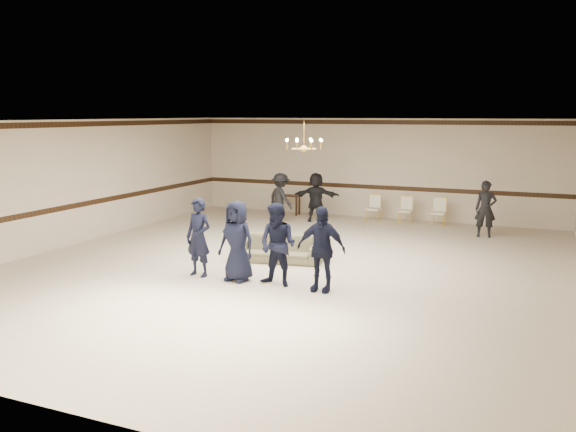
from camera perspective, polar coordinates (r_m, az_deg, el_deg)
name	(u,v)px	position (r m, az deg, el deg)	size (l,w,h in m)	color
room	(287,195)	(12.98, -0.13, 1.99)	(12.01, 14.01, 3.21)	beige
chair_rail	(372,187)	(19.61, 8.02, 2.76)	(12.00, 0.02, 0.14)	black
crown_molding	(374,122)	(19.47, 8.17, 8.84)	(12.00, 0.02, 0.14)	black
chandelier	(304,135)	(13.79, 1.54, 7.76)	(0.94, 0.94, 0.89)	gold
boy_a	(199,237)	(12.52, -8.52, -2.03)	(0.60, 0.39, 1.64)	black
boy_b	(237,241)	(12.08, -4.88, -2.39)	(0.80, 0.52, 1.64)	black
boy_c	(278,245)	(11.69, -0.98, -2.76)	(0.80, 0.62, 1.64)	black
boy_d	(321,249)	(11.36, 3.17, -3.15)	(0.96, 0.40, 1.64)	black
settee	(279,248)	(13.74, -0.90, -3.10)	(2.03, 0.79, 0.59)	brown
adult_left	(281,198)	(18.41, -0.70, 1.69)	(1.00, 0.58, 1.55)	black
adult_mid	(316,197)	(18.71, 2.69, 1.81)	(1.44, 0.46, 1.55)	black
adult_right	(486,209)	(17.20, 18.31, 0.63)	(0.57, 0.37, 1.55)	black
banquet_chair_left	(374,209)	(18.91, 8.16, 0.71)	(0.40, 0.40, 0.83)	#F1E9CA
banquet_chair_mid	(405,211)	(18.68, 11.12, 0.51)	(0.40, 0.40, 0.83)	#F1E9CA
banquet_chair_right	(439,213)	(18.50, 14.14, 0.31)	(0.40, 0.40, 0.83)	#F1E9CA
console_table	(288,205)	(20.08, 0.02, 1.09)	(0.79, 0.33, 0.66)	black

